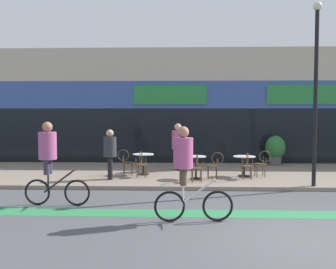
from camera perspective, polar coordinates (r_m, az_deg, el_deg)
ground_plane at (r=7.99m, az=19.82°, el=-14.26°), size 120.00×120.00×0.00m
sidewalk_slab at (r=14.87m, az=11.25°, el=-5.70°), size 40.00×5.50×0.12m
storefront_facade at (r=19.35m, az=9.12°, el=3.89°), size 40.00×4.06×5.17m
bike_lane_stripe at (r=9.68m, az=16.46°, el=-11.05°), size 36.00×0.70×0.01m
bistro_table_0 at (r=14.13m, az=-3.60°, el=-3.67°), size 0.75×0.75×0.75m
bistro_table_1 at (r=13.27m, az=4.08°, el=-4.09°), size 0.69×0.69×0.77m
bistro_table_2 at (r=14.02m, az=11.00°, el=-3.89°), size 0.77×0.77×0.71m
cafe_chair_0_near at (r=13.51m, az=-3.89°, el=-4.09°), size 0.43×0.59×0.90m
cafe_chair_0_side at (r=14.20m, az=-6.12°, el=-3.73°), size 0.59×0.43×0.90m
cafe_chair_1_near at (r=12.66m, az=4.21°, el=-4.59°), size 0.43×0.59×0.90m
cafe_chair_1_side at (r=13.31m, az=6.78°, el=-4.21°), size 0.58×0.40×0.90m
cafe_chair_2_near at (r=13.40m, az=11.40°, el=-4.21°), size 0.42×0.58×0.90m
cafe_chair_2_side at (r=14.13m, az=13.51°, el=-3.84°), size 0.59×0.42×0.90m
planter_pot at (r=17.16m, az=15.30°, el=-2.07°), size 0.83×0.83×1.25m
lamp_post at (r=12.68m, az=20.67°, el=7.22°), size 0.26×0.26×5.52m
cyclist_0 at (r=8.48m, az=2.62°, el=-4.74°), size 1.72×0.52×2.07m
cyclist_1 at (r=10.39m, az=-16.79°, el=-3.05°), size 1.70×0.49×2.13m
pedestrian_near_end at (r=15.10m, az=1.43°, el=-1.17°), size 0.57×0.57×1.81m
pedestrian_far_end at (r=13.26m, az=-8.42°, el=-2.20°), size 0.53×0.53×1.67m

